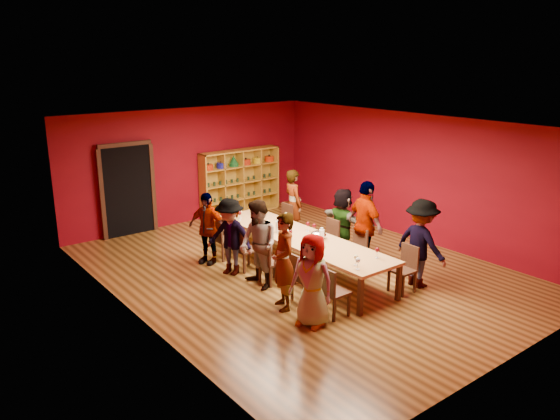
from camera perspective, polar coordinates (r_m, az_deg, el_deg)
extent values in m
cube|color=#533616|center=(11.34, 2.13, -6.38)|extent=(7.10, 9.10, 0.02)
cube|color=#670511|center=(14.51, -9.33, 4.62)|extent=(7.10, 0.02, 3.00)
cube|color=#670511|center=(8.11, 23.22, -5.55)|extent=(7.10, 0.02, 3.00)
cube|color=#670511|center=(9.10, -15.02, -2.50)|extent=(0.02, 9.10, 3.00)
cube|color=#670511|center=(13.33, 13.88, 3.37)|extent=(0.02, 9.10, 3.00)
cube|color=silver|center=(10.57, 2.30, 8.95)|extent=(7.10, 9.10, 0.02)
cube|color=tan|center=(11.08, 2.17, -2.88)|extent=(1.10, 4.50, 0.06)
cube|color=black|center=(9.44, 8.39, -8.96)|extent=(0.08, 0.08, 0.69)
cube|color=black|center=(12.60, -5.92, -2.41)|extent=(0.08, 0.08, 0.69)
cube|color=black|center=(10.12, 12.29, -7.41)|extent=(0.08, 0.08, 0.69)
cube|color=black|center=(13.12, -2.29, -1.60)|extent=(0.08, 0.08, 0.69)
cube|color=black|center=(13.79, -15.68, 1.94)|extent=(1.20, 0.14, 2.20)
cube|color=black|center=(13.51, -15.93, 6.62)|extent=(1.32, 0.06, 0.10)
cube|color=black|center=(13.51, -18.11, 1.45)|extent=(0.10, 0.06, 2.20)
cube|color=black|center=(13.98, -13.12, 2.30)|extent=(0.10, 0.06, 2.20)
cube|color=#B78B29|center=(14.55, -8.03, 2.28)|extent=(0.04, 0.40, 1.80)
cube|color=#B78B29|center=(15.82, -0.61, 3.54)|extent=(0.04, 0.40, 1.80)
cube|color=#B78B29|center=(14.98, -4.23, 6.22)|extent=(2.40, 0.40, 0.04)
cube|color=#B78B29|center=(15.37, -4.10, -0.26)|extent=(2.40, 0.40, 0.04)
cube|color=#B78B29|center=(15.30, -4.56, 3.07)|extent=(2.40, 0.02, 1.80)
cube|color=#B78B29|center=(15.26, -4.13, 1.30)|extent=(2.36, 0.38, 0.03)
cube|color=#B78B29|center=(15.15, -4.17, 2.94)|extent=(2.36, 0.38, 0.03)
cube|color=#B78B29|center=(15.06, -4.20, 4.61)|extent=(2.36, 0.38, 0.03)
cube|color=#B78B29|center=(14.83, -6.09, 2.62)|extent=(0.03, 0.38, 1.76)
cube|color=#B78B29|center=(15.15, -4.17, 2.94)|extent=(0.03, 0.38, 1.76)
cube|color=#B78B29|center=(15.48, -2.32, 3.25)|extent=(0.03, 0.38, 1.76)
cylinder|color=red|center=(14.52, -7.50, 4.46)|extent=(0.26, 0.26, 0.15)
sphere|color=black|center=(14.50, -7.51, 4.83)|extent=(0.05, 0.05, 0.05)
cylinder|color=#161B99|center=(14.72, -6.16, 4.66)|extent=(0.26, 0.26, 0.15)
sphere|color=black|center=(14.70, -6.17, 5.02)|extent=(0.05, 0.05, 0.05)
cylinder|color=#175F2B|center=(14.94, -4.84, 4.72)|extent=(0.26, 0.26, 0.08)
cone|color=#175F2B|center=(14.91, -4.86, 5.29)|extent=(0.24, 0.24, 0.22)
cylinder|color=#B02C14|center=(15.15, -3.58, 5.04)|extent=(0.26, 0.26, 0.15)
sphere|color=black|center=(15.13, -3.58, 5.39)|extent=(0.05, 0.05, 0.05)
cylinder|color=yellow|center=(15.37, -2.34, 5.22)|extent=(0.26, 0.26, 0.15)
sphere|color=black|center=(15.35, -2.34, 5.57)|extent=(0.05, 0.05, 0.05)
cylinder|color=red|center=(15.60, -1.14, 5.39)|extent=(0.26, 0.26, 0.15)
sphere|color=black|center=(15.59, -1.14, 5.73)|extent=(0.05, 0.05, 0.05)
cylinder|color=#1B301F|center=(14.72, -7.44, 0.92)|extent=(0.07, 0.07, 0.10)
cylinder|color=#1B301F|center=(14.81, -6.82, 1.03)|extent=(0.07, 0.07, 0.10)
cylinder|color=#1B301F|center=(14.90, -6.21, 1.15)|extent=(0.07, 0.07, 0.10)
cylinder|color=#1B301F|center=(15.00, -5.61, 1.26)|extent=(0.07, 0.07, 0.10)
cylinder|color=#1B301F|center=(15.09, -5.02, 1.37)|extent=(0.07, 0.07, 0.10)
cylinder|color=#1B301F|center=(15.19, -4.43, 1.48)|extent=(0.07, 0.07, 0.10)
cylinder|color=#1B301F|center=(15.29, -3.86, 1.58)|extent=(0.07, 0.07, 0.10)
cylinder|color=#1B301F|center=(15.39, -3.29, 1.69)|extent=(0.07, 0.07, 0.10)
cylinder|color=#1B301F|center=(15.49, -2.72, 1.79)|extent=(0.07, 0.07, 0.10)
cylinder|color=#1B301F|center=(15.59, -2.17, 1.90)|extent=(0.07, 0.07, 0.10)
cylinder|color=#1B301F|center=(15.70, -1.62, 2.00)|extent=(0.07, 0.07, 0.10)
cylinder|color=#1B301F|center=(15.81, -1.08, 2.10)|extent=(0.07, 0.07, 0.10)
cylinder|color=#1B301F|center=(14.61, -7.50, 2.62)|extent=(0.07, 0.07, 0.10)
cylinder|color=#1B301F|center=(14.70, -6.88, 2.73)|extent=(0.07, 0.07, 0.10)
cylinder|color=#1B301F|center=(14.79, -6.27, 2.83)|extent=(0.07, 0.07, 0.10)
cylinder|color=#1B301F|center=(14.89, -5.66, 2.93)|extent=(0.07, 0.07, 0.10)
cylinder|color=#1B301F|center=(14.99, -5.06, 3.03)|extent=(0.07, 0.07, 0.10)
cylinder|color=#1B301F|center=(15.08, -4.47, 3.13)|extent=(0.07, 0.07, 0.10)
cylinder|color=#1B301F|center=(15.18, -3.89, 3.23)|extent=(0.07, 0.07, 0.10)
cylinder|color=#1B301F|center=(15.28, -3.31, 3.32)|extent=(0.07, 0.07, 0.10)
cylinder|color=#1B301F|center=(15.39, -2.75, 3.42)|extent=(0.07, 0.07, 0.10)
cylinder|color=#1B301F|center=(15.49, -2.18, 3.51)|extent=(0.07, 0.07, 0.10)
cylinder|color=#1B301F|center=(15.60, -1.63, 3.60)|extent=(0.07, 0.07, 0.10)
cylinder|color=#1B301F|center=(15.71, -1.09, 3.69)|extent=(0.07, 0.07, 0.10)
cube|color=black|center=(9.36, 5.75, -8.53)|extent=(0.42, 0.42, 0.04)
cube|color=black|center=(9.14, 4.92, -7.47)|extent=(0.04, 0.40, 0.44)
cube|color=black|center=(9.24, 5.67, -10.41)|extent=(0.04, 0.04, 0.41)
cube|color=black|center=(9.45, 7.19, -9.82)|extent=(0.04, 0.04, 0.41)
cube|color=black|center=(9.46, 4.24, -9.71)|extent=(0.04, 0.04, 0.41)
cube|color=black|center=(9.67, 5.76, -9.15)|extent=(0.04, 0.04, 0.41)
imported|color=#5C85BD|center=(8.89, 3.36, -7.34)|extent=(0.65, 0.86, 1.56)
cube|color=black|center=(9.88, 2.68, -7.11)|extent=(0.42, 0.42, 0.04)
cube|color=black|center=(9.67, 1.84, -6.07)|extent=(0.04, 0.40, 0.44)
cube|color=black|center=(9.75, 2.55, -8.87)|extent=(0.04, 0.04, 0.41)
cube|color=black|center=(9.95, 4.06, -8.36)|extent=(0.04, 0.04, 0.41)
cube|color=black|center=(9.98, 1.27, -8.23)|extent=(0.04, 0.04, 0.41)
cube|color=black|center=(10.18, 2.77, -7.75)|extent=(0.04, 0.04, 0.41)
imported|color=#515056|center=(9.41, 0.35, -5.42)|extent=(0.64, 0.75, 1.73)
cube|color=black|center=(10.59, -0.83, -5.45)|extent=(0.42, 0.42, 0.04)
cube|color=black|center=(10.40, -1.67, -4.45)|extent=(0.04, 0.40, 0.44)
cube|color=black|center=(10.46, -1.01, -7.07)|extent=(0.04, 0.04, 0.41)
cube|color=black|center=(10.65, 0.47, -6.63)|extent=(0.04, 0.04, 0.41)
cube|color=black|center=(10.71, -2.10, -6.51)|extent=(0.04, 0.04, 0.41)
cube|color=black|center=(10.90, -0.65, -6.09)|extent=(0.04, 0.04, 0.41)
imported|color=white|center=(10.27, -2.27, -3.66)|extent=(0.52, 0.86, 1.70)
cube|color=black|center=(11.27, -3.53, -4.15)|extent=(0.42, 0.42, 0.04)
cube|color=black|center=(11.09, -4.37, -3.19)|extent=(0.04, 0.40, 0.44)
cube|color=black|center=(11.13, -3.74, -5.66)|extent=(0.04, 0.04, 0.41)
cube|color=black|center=(11.31, -2.31, -5.28)|extent=(0.04, 0.04, 0.41)
cube|color=black|center=(11.39, -4.71, -5.15)|extent=(0.04, 0.04, 0.41)
cube|color=black|center=(11.57, -3.30, -4.79)|extent=(0.04, 0.04, 0.41)
imported|color=beige|center=(10.95, -5.25, -2.80)|extent=(0.81, 1.10, 1.58)
cube|color=black|center=(11.91, -5.75, -3.07)|extent=(0.42, 0.42, 0.04)
cube|color=black|center=(11.74, -6.56, -2.15)|extent=(0.04, 0.40, 0.44)
cube|color=black|center=(11.77, -5.98, -4.49)|extent=(0.04, 0.04, 0.41)
cube|color=black|center=(11.94, -4.59, -4.15)|extent=(0.04, 0.04, 0.41)
cube|color=black|center=(12.04, -6.84, -4.03)|extent=(0.04, 0.04, 0.41)
cube|color=black|center=(12.21, -5.47, -3.71)|extent=(0.04, 0.04, 0.41)
imported|color=beige|center=(11.59, -7.63, -1.89)|extent=(0.75, 1.00, 1.55)
cube|color=black|center=(10.45, 12.67, -6.17)|extent=(0.42, 0.42, 0.04)
cube|color=black|center=(10.50, 13.42, -4.70)|extent=(0.04, 0.40, 0.44)
cube|color=black|center=(10.31, 12.72, -7.83)|extent=(0.04, 0.04, 0.41)
cube|color=black|center=(10.56, 13.91, -7.33)|extent=(0.04, 0.04, 0.41)
cube|color=black|center=(10.51, 11.29, -7.27)|extent=(0.04, 0.04, 0.41)
cube|color=black|center=(10.76, 12.49, -6.80)|extent=(0.04, 0.04, 0.41)
imported|color=#5071A5|center=(10.67, 14.51, -3.38)|extent=(0.49, 1.12, 1.71)
cube|color=black|center=(11.24, 7.68, -4.32)|extent=(0.42, 0.42, 0.04)
cube|color=black|center=(11.29, 8.41, -2.96)|extent=(0.04, 0.40, 0.44)
cube|color=black|center=(11.09, 7.64, -5.84)|extent=(0.04, 0.04, 0.41)
cube|color=black|center=(11.32, 8.86, -5.43)|extent=(0.04, 0.04, 0.41)
cube|color=black|center=(11.32, 6.42, -5.35)|extent=(0.04, 0.04, 0.41)
cube|color=black|center=(11.54, 7.64, -4.96)|extent=(0.04, 0.04, 0.41)
imported|color=#121933|center=(11.30, 8.92, -1.59)|extent=(0.70, 1.16, 1.85)
cube|color=black|center=(11.79, 4.85, -3.25)|extent=(0.42, 0.42, 0.04)
cube|color=black|center=(11.84, 5.55, -1.97)|extent=(0.04, 0.40, 0.44)
cube|color=black|center=(11.64, 4.77, -4.68)|extent=(0.04, 0.04, 0.41)
cube|color=black|center=(11.86, 5.99, -4.32)|extent=(0.04, 0.04, 0.41)
cube|color=black|center=(11.88, 3.66, -4.23)|extent=(0.04, 0.04, 0.41)
cube|color=black|center=(12.09, 4.87, -3.89)|extent=(0.04, 0.04, 0.41)
imported|color=#4C4C51|center=(12.00, 6.56, -1.28)|extent=(0.42, 1.42, 1.53)
cube|color=black|center=(12.94, 0.11, -1.44)|extent=(0.42, 0.42, 0.04)
cube|color=black|center=(12.98, 0.77, -0.28)|extent=(0.04, 0.40, 0.44)
cube|color=black|center=(12.78, -0.03, -2.73)|extent=(0.04, 0.04, 0.41)
cube|color=black|center=(12.98, 1.16, -2.43)|extent=(0.04, 0.04, 0.41)
cube|color=black|center=(13.04, -0.94, -2.35)|extent=(0.04, 0.04, 0.41)
cube|color=black|center=(13.23, 0.23, -2.07)|extent=(0.04, 0.04, 0.41)
imported|color=#CE8A8A|center=(13.04, 1.40, 0.60)|extent=(0.56, 0.69, 1.69)
cylinder|color=white|center=(12.15, -4.23, -1.05)|extent=(0.07, 0.07, 0.01)
cylinder|color=white|center=(12.13, -4.24, -0.76)|extent=(0.01, 0.01, 0.12)
ellipsoid|color=#45070C|center=(12.10, -4.25, -0.32)|extent=(0.09, 0.09, 0.10)
cylinder|color=white|center=(12.29, -4.15, -0.85)|extent=(0.06, 0.06, 0.01)
cylinder|color=white|center=(12.27, -4.15, -0.61)|extent=(0.01, 0.01, 0.10)
ellipsoid|color=beige|center=(12.25, -4.16, -0.23)|extent=(0.07, 0.07, 0.09)
cylinder|color=white|center=(11.91, -2.13, -1.36)|extent=(0.07, 0.07, 0.01)
cylinder|color=white|center=(11.90, -2.14, -1.08)|extent=(0.01, 0.01, 0.11)
ellipsoid|color=white|center=(11.87, -2.14, -0.66)|extent=(0.08, 0.08, 0.09)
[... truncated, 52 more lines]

